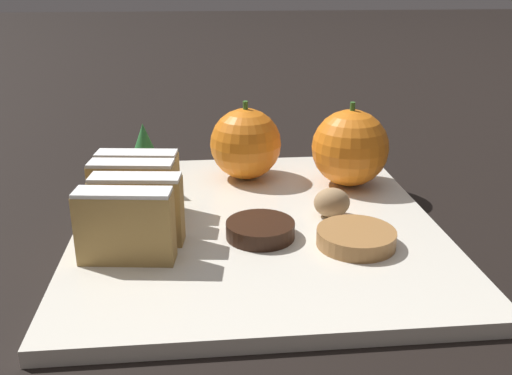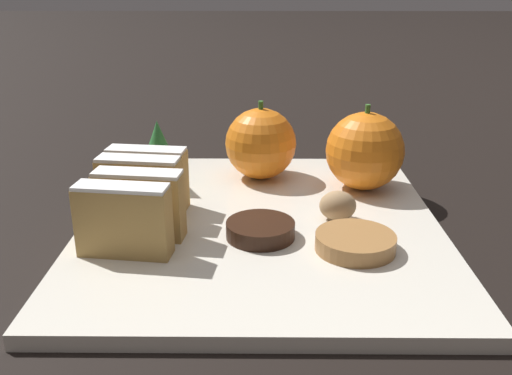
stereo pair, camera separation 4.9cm
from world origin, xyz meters
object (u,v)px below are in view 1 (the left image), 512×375
Objects in this scene: walnut at (333,204)px; orange_near at (249,144)px; orange_far at (350,148)px; chocolate_cookie at (260,230)px.

orange_near is at bearing 119.37° from walnut.
orange_far is 1.51× the size of chocolate_cookie.
orange_near is 2.54× the size of walnut.
orange_far reaches higher than orange_near.
chocolate_cookie is (-0.07, -0.03, -0.01)m from walnut.
walnut is at bearing -113.02° from orange_far.
orange_near is 0.15m from chocolate_cookie.
orange_far reaches higher than chocolate_cookie.
orange_near is 0.10m from orange_far.
orange_far is (0.10, -0.03, 0.00)m from orange_near.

